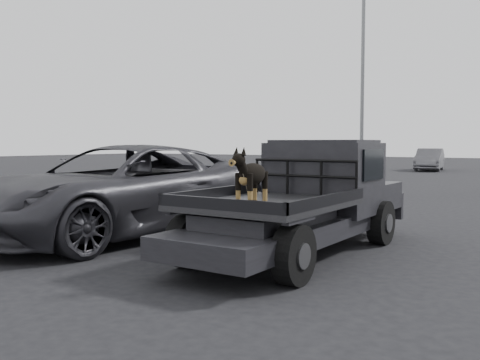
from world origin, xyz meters
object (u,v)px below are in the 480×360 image
Objects in this scene: flatbed_ute at (298,225)px; parked_suv at (120,190)px; distant_car_a at (429,159)px; floodlight_near at (363,23)px; dog at (252,179)px.

parked_suv is at bearing -174.97° from flatbed_ute.
distant_car_a is 0.30× the size of floodlight_near.
floodlight_near is (-1.01, -9.15, 6.93)m from distant_car_a.
floodlight_near reaches higher than parked_suv.
dog is at bearing -88.82° from distant_car_a.
flatbed_ute is 0.38× the size of floodlight_near.
floodlight_near is at bearing -104.97° from distant_car_a.
parked_suv is at bearing -83.06° from floodlight_near.
parked_suv reaches higher than flatbed_ute.
distant_car_a is at bearing 83.72° from floodlight_near.
dog is 0.18× the size of distant_car_a.
flatbed_ute is 1.85m from dog.
dog is 29.28m from distant_car_a.
parked_suv is 27.54m from distant_car_a.
dog is at bearing -14.93° from parked_suv.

